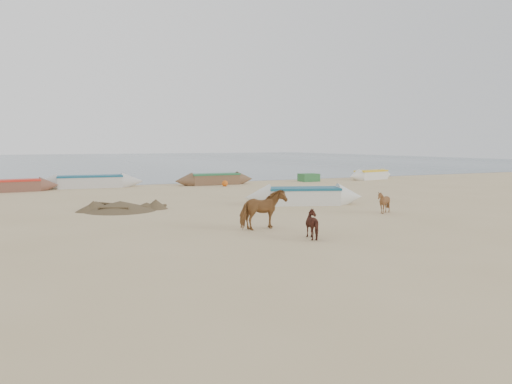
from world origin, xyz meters
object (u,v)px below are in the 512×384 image
calf_front (384,202)px  calf_right (316,224)px  near_canoe (304,196)px  cow_adult (263,210)px

calf_front → calf_right: calf_front is taller
near_canoe → calf_right: bearing=-98.6°
cow_adult → calf_front: 6.88m
cow_adult → calf_front: size_ratio=1.71×
near_canoe → cow_adult: bearing=-112.1°
calf_right → near_canoe: 9.14m
cow_adult → calf_front: cow_adult is taller
calf_right → near_canoe: calf_right is taller
cow_adult → calf_right: bearing=-167.5°
calf_right → near_canoe: (4.32, 8.05, -0.03)m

